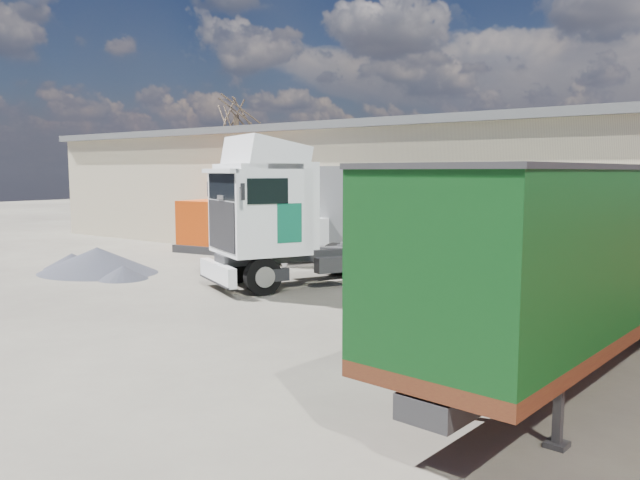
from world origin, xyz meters
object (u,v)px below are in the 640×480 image
Objects in this scene: panel_van at (302,238)px; orange_skip at (221,230)px; bare_tree at (236,100)px; box_trailer at (593,247)px; tractor_unit at (286,224)px.

orange_skip is at bearing -173.40° from panel_van.
bare_tree is 18.71m from panel_van.
bare_tree is 2.35× the size of panel_van.
box_trailer is (25.87, -18.20, -5.79)m from bare_tree.
orange_skip reaches higher than panel_van.
tractor_unit is (16.60, -15.13, -6.06)m from bare_tree.
bare_tree is at bearing 150.24° from box_trailer.
tractor_unit is at bearing -39.31° from orange_skip.
panel_van is (-2.92, 4.51, -1.02)m from tractor_unit.
tractor_unit is 8.43m from orange_skip.
panel_van is 4.25m from orange_skip.
bare_tree is at bearing 123.07° from orange_skip.
bare_tree is 0.90× the size of box_trailer.
tractor_unit is 1.84× the size of orange_skip.
tractor_unit is 5.47m from panel_van.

